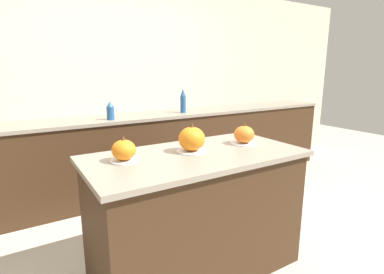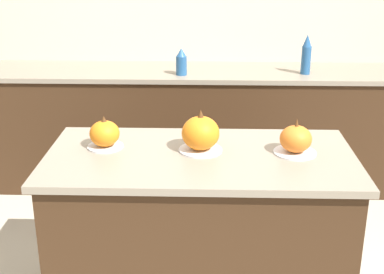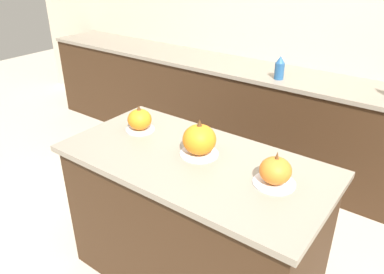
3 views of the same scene
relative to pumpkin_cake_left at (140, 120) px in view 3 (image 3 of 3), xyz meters
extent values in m
cube|color=beige|center=(0.48, 1.81, 0.29)|extent=(8.00, 0.06, 2.50)
cube|color=#382314|center=(0.48, -0.09, -0.53)|extent=(1.44, 0.70, 0.85)
cube|color=gray|center=(0.48, -0.09, -0.09)|extent=(1.50, 0.76, 0.03)
cube|color=#382314|center=(0.48, 1.48, -0.51)|extent=(6.00, 0.56, 0.90)
cube|color=gray|center=(0.48, 1.48, -0.04)|extent=(6.00, 0.60, 0.03)
cylinder|color=silver|center=(0.00, 0.00, -0.06)|extent=(0.18, 0.18, 0.01)
ellipsoid|color=orange|center=(0.00, 0.00, 0.00)|extent=(0.15, 0.15, 0.13)
cone|color=#4C2D14|center=(0.00, 0.00, 0.08)|extent=(0.03, 0.03, 0.03)
cylinder|color=silver|center=(0.48, -0.03, -0.06)|extent=(0.22, 0.22, 0.01)
ellipsoid|color=orange|center=(0.48, -0.03, 0.02)|extent=(0.19, 0.19, 0.17)
cone|color=#4C2D14|center=(0.48, -0.03, 0.12)|extent=(0.03, 0.03, 0.04)
cylinder|color=silver|center=(0.94, -0.05, -0.06)|extent=(0.21, 0.21, 0.01)
ellipsoid|color=orange|center=(0.94, -0.05, 0.01)|extent=(0.16, 0.16, 0.13)
cone|color=brown|center=(0.94, -0.05, 0.09)|extent=(0.02, 0.02, 0.04)
cylinder|color=#235184|center=(0.32, 1.33, 0.05)|extent=(0.08, 0.08, 0.14)
cone|color=#235184|center=(0.32, 1.33, 0.14)|extent=(0.07, 0.07, 0.06)
camera|label=1|loc=(-0.58, -1.75, 0.50)|focal=28.00mm
camera|label=2|loc=(0.51, -2.48, 0.92)|focal=50.00mm
camera|label=3|loc=(1.52, -1.51, 0.96)|focal=35.00mm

